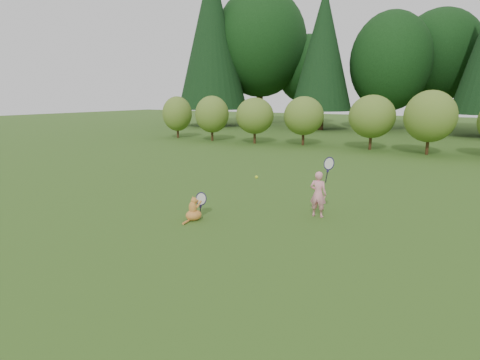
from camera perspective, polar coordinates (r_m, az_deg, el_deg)
The scene contains 6 objects.
ground at distance 9.24m, azimuth -3.64°, elevation -5.00°, with size 100.00×100.00×0.00m, color #2B4C15.
shrub_row at distance 20.91m, azimuth 17.20°, elevation 7.91°, with size 28.00×3.00×2.80m, color olive, non-canonical shape.
woodland_backdrop at distance 31.04m, azimuth 22.76°, elevation 20.02°, with size 48.00×10.00×15.00m, color black, non-canonical shape.
child at distance 9.14m, azimuth 11.11°, elevation -1.84°, with size 0.59×0.38×1.55m.
cat at distance 8.86m, azimuth -6.58°, elevation -3.96°, with size 0.46×0.75×0.72m.
tennis_ball at distance 9.92m, azimuth 2.36°, elevation 0.42°, with size 0.08×0.08×0.08m.
Camera 1 is at (5.05, -7.25, 2.70)m, focal length 30.00 mm.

